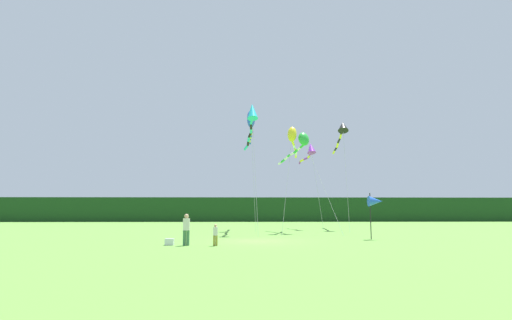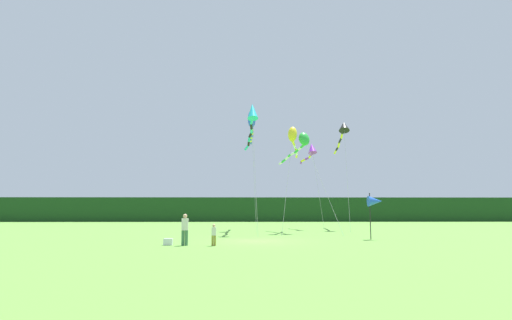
{
  "view_description": "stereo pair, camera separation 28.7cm",
  "coord_description": "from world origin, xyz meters",
  "px_view_note": "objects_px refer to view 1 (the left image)",
  "views": [
    {
      "loc": [
        -0.93,
        -25.7,
        1.86
      ],
      "look_at": [
        0.0,
        6.0,
        5.67
      ],
      "focal_mm": 29.4,
      "sensor_mm": 36.0,
      "label": 1
    },
    {
      "loc": [
        -0.65,
        -25.71,
        1.86
      ],
      "look_at": [
        0.0,
        6.0,
        5.67
      ],
      "focal_mm": 29.4,
      "sensor_mm": 36.0,
      "label": 2
    }
  ],
  "objects_px": {
    "kite_blue": "(251,121)",
    "kite_purple": "(310,150)",
    "person_adult": "(186,228)",
    "person_child": "(215,234)",
    "kite_green": "(301,142)",
    "banner_flag_pole": "(375,202)",
    "kite_black": "(342,130)",
    "kite_yellow": "(293,137)",
    "cooler_box": "(169,242)",
    "kite_cyan": "(252,116)"
  },
  "relations": [
    {
      "from": "kite_blue",
      "to": "cooler_box",
      "type": "bearing_deg",
      "value": -105.38
    },
    {
      "from": "kite_cyan",
      "to": "kite_purple",
      "type": "bearing_deg",
      "value": 53.85
    },
    {
      "from": "kite_yellow",
      "to": "kite_cyan",
      "type": "distance_m",
      "value": 4.24
    },
    {
      "from": "person_adult",
      "to": "kite_cyan",
      "type": "distance_m",
      "value": 14.32
    },
    {
      "from": "banner_flag_pole",
      "to": "kite_purple",
      "type": "distance_m",
      "value": 15.84
    },
    {
      "from": "person_adult",
      "to": "kite_blue",
      "type": "bearing_deg",
      "value": 77.71
    },
    {
      "from": "person_child",
      "to": "banner_flag_pole",
      "type": "bearing_deg",
      "value": 25.32
    },
    {
      "from": "kite_yellow",
      "to": "cooler_box",
      "type": "bearing_deg",
      "value": -123.14
    },
    {
      "from": "banner_flag_pole",
      "to": "kite_blue",
      "type": "distance_m",
      "value": 16.92
    },
    {
      "from": "person_adult",
      "to": "kite_purple",
      "type": "bearing_deg",
      "value": 63.02
    },
    {
      "from": "kite_yellow",
      "to": "kite_cyan",
      "type": "height_order",
      "value": "kite_cyan"
    },
    {
      "from": "person_adult",
      "to": "person_child",
      "type": "xyz_separation_m",
      "value": [
        1.57,
        -0.27,
        -0.3
      ]
    },
    {
      "from": "kite_blue",
      "to": "kite_cyan",
      "type": "distance_m",
      "value": 6.33
    },
    {
      "from": "banner_flag_pole",
      "to": "kite_cyan",
      "type": "distance_m",
      "value": 12.4
    },
    {
      "from": "kite_yellow",
      "to": "kite_cyan",
      "type": "relative_size",
      "value": 0.86
    },
    {
      "from": "kite_yellow",
      "to": "kite_black",
      "type": "bearing_deg",
      "value": 45.52
    },
    {
      "from": "kite_blue",
      "to": "kite_yellow",
      "type": "xyz_separation_m",
      "value": [
        3.51,
        -4.41,
        -2.33
      ]
    },
    {
      "from": "kite_purple",
      "to": "person_child",
      "type": "bearing_deg",
      "value": -112.86
    },
    {
      "from": "cooler_box",
      "to": "kite_cyan",
      "type": "bearing_deg",
      "value": 66.61
    },
    {
      "from": "banner_flag_pole",
      "to": "kite_cyan",
      "type": "bearing_deg",
      "value": 141.21
    },
    {
      "from": "cooler_box",
      "to": "kite_purple",
      "type": "distance_m",
      "value": 23.14
    },
    {
      "from": "banner_flag_pole",
      "to": "kite_blue",
      "type": "bearing_deg",
      "value": 122.0
    },
    {
      "from": "kite_cyan",
      "to": "kite_yellow",
      "type": "bearing_deg",
      "value": 27.47
    },
    {
      "from": "cooler_box",
      "to": "kite_green",
      "type": "bearing_deg",
      "value": 54.98
    },
    {
      "from": "kite_black",
      "to": "kite_yellow",
      "type": "distance_m",
      "value": 8.33
    },
    {
      "from": "kite_cyan",
      "to": "kite_green",
      "type": "distance_m",
      "value": 5.12
    },
    {
      "from": "kite_black",
      "to": "kite_cyan",
      "type": "distance_m",
      "value": 12.0
    },
    {
      "from": "kite_black",
      "to": "kite_cyan",
      "type": "bearing_deg",
      "value": -140.41
    },
    {
      "from": "person_child",
      "to": "kite_yellow",
      "type": "relative_size",
      "value": 0.13
    },
    {
      "from": "person_child",
      "to": "kite_black",
      "type": "bearing_deg",
      "value": 58.83
    },
    {
      "from": "person_child",
      "to": "kite_blue",
      "type": "xyz_separation_m",
      "value": [
        2.16,
        17.4,
        9.8
      ]
    },
    {
      "from": "kite_yellow",
      "to": "kite_purple",
      "type": "xyz_separation_m",
      "value": [
        2.54,
        6.5,
        -0.16
      ]
    },
    {
      "from": "person_adult",
      "to": "person_child",
      "type": "relative_size",
      "value": 1.46
    },
    {
      "from": "kite_blue",
      "to": "kite_purple",
      "type": "height_order",
      "value": "kite_blue"
    },
    {
      "from": "cooler_box",
      "to": "kite_yellow",
      "type": "xyz_separation_m",
      "value": [
        8.16,
        12.49,
        7.93
      ]
    },
    {
      "from": "kite_black",
      "to": "kite_blue",
      "type": "relative_size",
      "value": 0.96
    },
    {
      "from": "banner_flag_pole",
      "to": "person_child",
      "type": "bearing_deg",
      "value": -154.68
    },
    {
      "from": "person_adult",
      "to": "kite_blue",
      "type": "height_order",
      "value": "kite_blue"
    },
    {
      "from": "cooler_box",
      "to": "kite_blue",
      "type": "relative_size",
      "value": 0.04
    },
    {
      "from": "person_child",
      "to": "kite_blue",
      "type": "height_order",
      "value": "kite_blue"
    },
    {
      "from": "person_child",
      "to": "banner_flag_pole",
      "type": "xyz_separation_m",
      "value": [
        10.06,
        4.76,
        1.79
      ]
    },
    {
      "from": "kite_green",
      "to": "banner_flag_pole",
      "type": "bearing_deg",
      "value": -66.86
    },
    {
      "from": "kite_yellow",
      "to": "kite_blue",
      "type": "bearing_deg",
      "value": 128.5
    },
    {
      "from": "banner_flag_pole",
      "to": "kite_black",
      "type": "xyz_separation_m",
      "value": [
        1.3,
        14.03,
        7.5
      ]
    },
    {
      "from": "cooler_box",
      "to": "kite_cyan",
      "type": "xyz_separation_m",
      "value": [
        4.6,
        10.64,
        9.31
      ]
    },
    {
      "from": "cooler_box",
      "to": "kite_yellow",
      "type": "height_order",
      "value": "kite_yellow"
    },
    {
      "from": "person_child",
      "to": "kite_green",
      "type": "xyz_separation_m",
      "value": [
        6.44,
        13.23,
        7.06
      ]
    },
    {
      "from": "person_adult",
      "to": "kite_black",
      "type": "relative_size",
      "value": 0.15
    },
    {
      "from": "kite_blue",
      "to": "person_child",
      "type": "bearing_deg",
      "value": -97.09
    },
    {
      "from": "kite_blue",
      "to": "kite_purple",
      "type": "relative_size",
      "value": 1.32
    }
  ]
}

